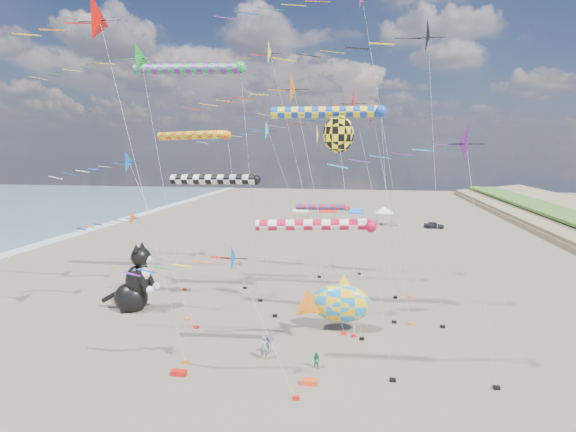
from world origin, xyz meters
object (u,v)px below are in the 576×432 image
at_px(child_green, 316,360).
at_px(parked_car, 434,225).
at_px(cat_inflatable, 134,277).
at_px(fish_inflatable, 340,303).
at_px(person_adult, 264,348).
at_px(child_blue, 267,345).

xyz_separation_m(child_green, parked_car, (14.91, 52.73, 0.03)).
xyz_separation_m(cat_inflatable, fish_inflatable, (17.28, -1.54, -0.78)).
bearing_deg(fish_inflatable, person_adult, -130.25).
distance_m(fish_inflatable, child_blue, 6.65).
height_order(person_adult, child_green, person_adult).
distance_m(person_adult, child_green, 3.52).
relative_size(cat_inflatable, person_adult, 3.70).
relative_size(child_blue, parked_car, 0.34).
bearing_deg(fish_inflatable, child_blue, -135.60).
bearing_deg(child_blue, fish_inflatable, 20.41).
bearing_deg(person_adult, child_green, -29.44).
bearing_deg(person_adult, parked_car, 52.93).
height_order(child_green, parked_car, parked_car).
xyz_separation_m(fish_inflatable, person_adult, (-4.59, -5.42, -1.36)).
relative_size(fish_inflatable, child_blue, 5.23).
bearing_deg(child_green, parked_car, 93.89).
relative_size(fish_inflatable, parked_car, 1.75).
relative_size(person_adult, parked_car, 0.47).
height_order(child_green, child_blue, child_blue).
bearing_deg(person_adult, fish_inflatable, 32.10).
bearing_deg(child_green, cat_inflatable, 174.21).
relative_size(child_green, parked_car, 0.32).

